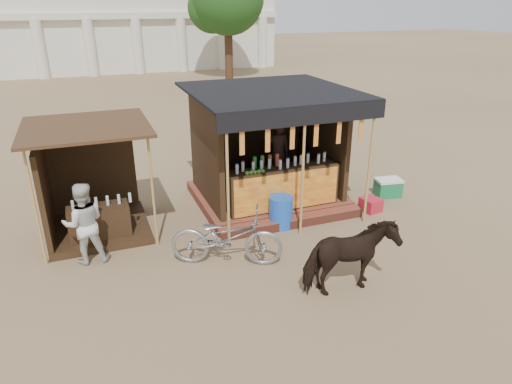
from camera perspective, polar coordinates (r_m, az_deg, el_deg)
The scene contains 11 objects.
ground at distance 8.32m, azimuth 4.02°, elevation -11.05°, with size 120.00×120.00×0.00m, color #846B4C.
main_stall at distance 11.00m, azimuth 1.68°, elevation 3.73°, with size 3.60×3.61×2.78m.
secondary_stall at distance 10.19m, azimuth -20.36°, elevation -0.43°, with size 2.40×2.40×2.38m.
cow at distance 7.84m, azimuth 11.63°, elevation -8.13°, with size 0.71×1.56×1.32m, color black.
motorbike at distance 8.55m, azimuth -3.70°, elevation -5.68°, with size 0.73×2.10×1.10m, color #96979E.
bystander at distance 9.08m, azimuth -20.69°, elevation -3.70°, with size 0.78×0.61×1.60m, color silver.
blue_barrel at distance 9.99m, azimuth 3.13°, elevation -2.51°, with size 0.52×0.52×0.71m, color blue.
red_crate at distance 11.16m, azimuth 14.15°, elevation -1.52°, with size 0.40×0.44×0.31m, color #AF1D2D.
cooler at distance 12.08m, azimuth 16.17°, elevation 0.56°, with size 0.70×0.54×0.46m.
background_building at distance 36.19m, azimuth -20.75°, elevation 20.47°, with size 26.00×7.45×8.18m.
tree at distance 29.70m, azimuth -4.04°, elevation 22.81°, with size 4.50×4.40×7.00m.
Camera 1 is at (-3.00, -6.22, 4.63)m, focal length 32.00 mm.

